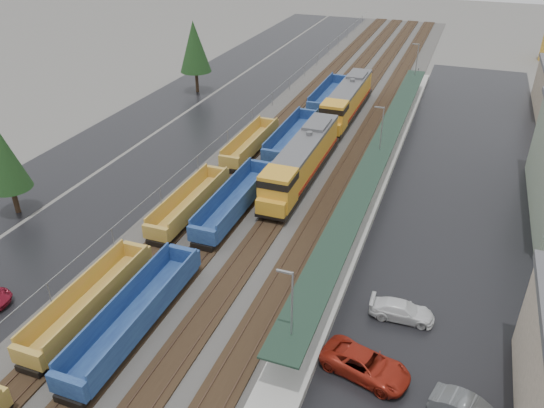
{
  "coord_description": "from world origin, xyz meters",
  "views": [
    {
      "loc": [
        16.85,
        -3.27,
        26.44
      ],
      "look_at": [
        1.99,
        36.84,
        2.0
      ],
      "focal_mm": 35.0,
      "sensor_mm": 36.0,
      "label": 1
    }
  ],
  "objects": [
    {
      "name": "parked_car_east_b",
      "position": [
        14.04,
        21.49,
        0.8
      ],
      "size": [
        4.04,
        6.26,
        1.6
      ],
      "primitive_type": "imported",
      "rotation": [
        0.0,
        0.0,
        1.31
      ],
      "color": "maroon",
      "rests_on": "ground"
    },
    {
      "name": "well_string_yellow",
      "position": [
        -6.0,
        20.26,
        1.12
      ],
      "size": [
        2.5,
        74.81,
        2.22
      ],
      "color": "#AD9430",
      "rests_on": "ground"
    },
    {
      "name": "ballast_strip",
      "position": [
        0.0,
        60.0,
        0.04
      ],
      "size": [
        20.0,
        160.0,
        0.08
      ],
      "primitive_type": "cube",
      "color": "#302D2B",
      "rests_on": "ground"
    },
    {
      "name": "west_road",
      "position": [
        -25.0,
        60.0,
        0.01
      ],
      "size": [
        9.0,
        160.0,
        0.02
      ],
      "primitive_type": "cube",
      "color": "black",
      "rests_on": "ground"
    },
    {
      "name": "locomotive_lead",
      "position": [
        2.0,
        45.7,
        2.47
      ],
      "size": [
        3.11,
        20.51,
        4.64
      ],
      "color": "black",
      "rests_on": "ground"
    },
    {
      "name": "west_parking_lot",
      "position": [
        -15.0,
        60.0,
        0.01
      ],
      "size": [
        10.0,
        160.0,
        0.02
      ],
      "primitive_type": "cube",
      "color": "black",
      "rests_on": "ground"
    },
    {
      "name": "station_platform",
      "position": [
        9.5,
        50.01,
        0.73
      ],
      "size": [
        3.0,
        80.0,
        8.0
      ],
      "color": "#9E9B93",
      "rests_on": "ground"
    },
    {
      "name": "well_string_blue",
      "position": [
        -2.0,
        28.76,
        1.19
      ],
      "size": [
        2.71,
        101.93,
        2.4
      ],
      "color": "navy",
      "rests_on": "ground"
    },
    {
      "name": "chainlink_fence",
      "position": [
        -9.5,
        58.44,
        1.61
      ],
      "size": [
        0.08,
        160.04,
        2.02
      ],
      "color": "gray",
      "rests_on": "ground"
    },
    {
      "name": "east_commuter_lot",
      "position": [
        19.0,
        50.0,
        0.01
      ],
      "size": [
        16.0,
        100.0,
        0.02
      ],
      "primitive_type": "cube",
      "color": "black",
      "rests_on": "ground"
    },
    {
      "name": "locomotive_trail",
      "position": [
        2.0,
        66.7,
        2.47
      ],
      "size": [
        3.11,
        20.51,
        4.64
      ],
      "color": "black",
      "rests_on": "ground"
    },
    {
      "name": "tree_west_far",
      "position": [
        -23.0,
        70.0,
        7.12
      ],
      "size": [
        4.84,
        4.84,
        11.0
      ],
      "color": "#332316",
      "rests_on": "ground"
    },
    {
      "name": "tree_west_near",
      "position": [
        -22.0,
        30.0,
        5.82
      ],
      "size": [
        3.96,
        3.96,
        9.0
      ],
      "color": "#332316",
      "rests_on": "ground"
    },
    {
      "name": "parked_car_east_c",
      "position": [
        15.45,
        27.64,
        0.68
      ],
      "size": [
        2.07,
        4.72,
        1.35
      ],
      "primitive_type": "imported",
      "rotation": [
        0.0,
        0.0,
        1.61
      ],
      "color": "silver",
      "rests_on": "ground"
    },
    {
      "name": "trackbed",
      "position": [
        -0.0,
        60.0,
        0.16
      ],
      "size": [
        14.6,
        160.0,
        0.22
      ],
      "color": "black",
      "rests_on": "ground"
    }
  ]
}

